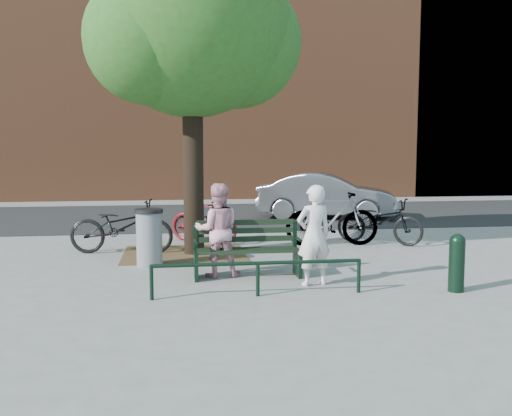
{
  "coord_description": "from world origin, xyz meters",
  "views": [
    {
      "loc": [
        -1.14,
        -9.12,
        2.13
      ],
      "look_at": [
        0.28,
        1.0,
        1.04
      ],
      "focal_mm": 40.0,
      "sensor_mm": 36.0,
      "label": 1
    }
  ],
  "objects": [
    {
      "name": "bicycle_a",
      "position": [
        -2.24,
        2.47,
        0.54
      ],
      "size": [
        2.14,
        0.98,
        1.09
      ],
      "primitive_type": "imported",
      "rotation": [
        0.0,
        0.0,
        1.44
      ],
      "color": "black",
      "rests_on": "ground"
    },
    {
      "name": "street_tree",
      "position": [
        -0.75,
        2.2,
        4.42
      ],
      "size": [
        4.2,
        3.8,
        6.5
      ],
      "color": "black",
      "rests_on": "ground"
    },
    {
      "name": "guard_railing",
      "position": [
        0.0,
        -1.2,
        0.4
      ],
      "size": [
        3.06,
        0.06,
        0.51
      ],
      "color": "black",
      "rests_on": "ground"
    },
    {
      "name": "bicycle_d",
      "position": [
        2.19,
        2.75,
        0.6
      ],
      "size": [
        2.06,
        0.75,
        1.21
      ],
      "primitive_type": "imported",
      "rotation": [
        0.0,
        0.0,
        1.48
      ],
      "color": "gray",
      "rests_on": "ground"
    },
    {
      "name": "bicycle_b",
      "position": [
        -0.54,
        3.58,
        0.5
      ],
      "size": [
        1.67,
        1.31,
        1.01
      ],
      "primitive_type": "imported",
      "rotation": [
        0.0,
        0.0,
        1.0
      ],
      "color": "#5D0D12",
      "rests_on": "ground"
    },
    {
      "name": "park_bench",
      "position": [
        -0.0,
        0.08,
        0.48
      ],
      "size": [
        1.74,
        0.54,
        0.97
      ],
      "color": "black",
      "rests_on": "ground"
    },
    {
      "name": "dirt_pit",
      "position": [
        -1.0,
        2.2,
        0.01
      ],
      "size": [
        2.4,
        2.0,
        0.02
      ],
      "primitive_type": "cube",
      "color": "brown",
      "rests_on": "ground"
    },
    {
      "name": "person_right",
      "position": [
        -0.48,
        0.15,
        0.77
      ],
      "size": [
        0.75,
        0.59,
        1.54
      ],
      "primitive_type": "imported",
      "rotation": [
        0.0,
        0.0,
        3.13
      ],
      "color": "pink",
      "rests_on": "ground"
    },
    {
      "name": "person_left",
      "position": [
        0.95,
        -0.66,
        0.78
      ],
      "size": [
        0.64,
        0.49,
        1.56
      ],
      "primitive_type": "imported",
      "rotation": [
        0.0,
        0.0,
        3.37
      ],
      "color": "silver",
      "rests_on": "ground"
    },
    {
      "name": "parked_car",
      "position": [
        3.31,
        7.38,
        0.68
      ],
      "size": [
        4.34,
        2.57,
        1.35
      ],
      "primitive_type": "imported",
      "rotation": [
        0.0,
        0.0,
        1.27
      ],
      "color": "slate",
      "rests_on": "ground"
    },
    {
      "name": "road",
      "position": [
        0.0,
        8.5,
        0.01
      ],
      "size": [
        40.0,
        7.0,
        0.01
      ],
      "primitive_type": "cube",
      "color": "black",
      "rests_on": "ground"
    },
    {
      "name": "bollard",
      "position": [
        2.95,
        -1.35,
        0.46
      ],
      "size": [
        0.23,
        0.23,
        0.86
      ],
      "color": "black",
      "rests_on": "ground"
    },
    {
      "name": "townhouse_row",
      "position": [
        0.17,
        16.0,
        6.25
      ],
      "size": [
        45.0,
        4.0,
        14.0
      ],
      "color": "brown",
      "rests_on": "ground"
    },
    {
      "name": "ground",
      "position": [
        0.0,
        0.0,
        0.0
      ],
      "size": [
        90.0,
        90.0,
        0.0
      ],
      "primitive_type": "plane",
      "color": "gray",
      "rests_on": "ground"
    },
    {
      "name": "bicycle_c",
      "position": [
        -0.59,
        3.58,
        0.45
      ],
      "size": [
        1.65,
        1.62,
        0.9
      ],
      "primitive_type": "imported",
      "rotation": [
        0.0,
        0.0,
        0.8
      ],
      "color": "black",
      "rests_on": "ground"
    },
    {
      "name": "litter_bin",
      "position": [
        -1.63,
        1.13,
        0.52
      ],
      "size": [
        0.51,
        0.51,
        1.03
      ],
      "color": "gray",
      "rests_on": "ground"
    },
    {
      "name": "bicycle_e",
      "position": [
        3.29,
        2.84,
        0.51
      ],
      "size": [
        1.96,
        1.68,
        1.01
      ],
      "primitive_type": "imported",
      "rotation": [
        0.0,
        0.0,
        0.95
      ],
      "color": "black",
      "rests_on": "ground"
    }
  ]
}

